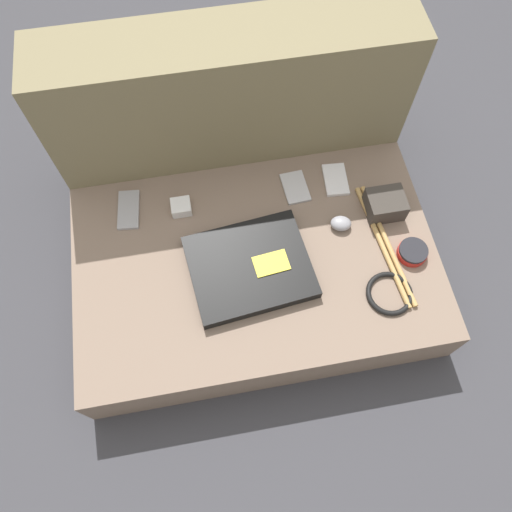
{
  "coord_description": "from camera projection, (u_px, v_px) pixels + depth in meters",
  "views": [
    {
      "loc": [
        -0.1,
        -0.56,
        1.36
      ],
      "look_at": [
        0.0,
        0.0,
        0.18
      ],
      "focal_mm": 35.0,
      "sensor_mm": 36.0,
      "label": 1
    }
  ],
  "objects": [
    {
      "name": "drumstick_pair",
      "position": [
        385.0,
        244.0,
        1.34
      ],
      "size": [
        0.07,
        0.37,
        0.01
      ],
      "rotation": [
        0.0,
        0.0,
        0.1
      ],
      "color": "tan",
      "rests_on": "couch_seat"
    },
    {
      "name": "couch_backrest",
      "position": [
        231.0,
        114.0,
        1.41
      ],
      "size": [
        0.97,
        0.2,
        0.54
      ],
      "color": "#756B4C",
      "rests_on": "ground_plane"
    },
    {
      "name": "charger_brick",
      "position": [
        181.0,
        207.0,
        1.38
      ],
      "size": [
        0.05,
        0.05,
        0.03
      ],
      "color": "silver",
      "rests_on": "couch_seat"
    },
    {
      "name": "computer_mouse",
      "position": [
        341.0,
        223.0,
        1.36
      ],
      "size": [
        0.07,
        0.06,
        0.03
      ],
      "rotation": [
        0.0,
        0.0,
        -0.24
      ],
      "color": "gray",
      "rests_on": "couch_seat"
    },
    {
      "name": "phone_silver",
      "position": [
        335.0,
        180.0,
        1.43
      ],
      "size": [
        0.07,
        0.11,
        0.01
      ],
      "rotation": [
        0.0,
        0.0,
        -0.08
      ],
      "color": "silver",
      "rests_on": "couch_seat"
    },
    {
      "name": "cable_coil",
      "position": [
        389.0,
        293.0,
        1.28
      ],
      "size": [
        0.12,
        0.12,
        0.01
      ],
      "color": "black",
      "rests_on": "couch_seat"
    },
    {
      "name": "ground_plane",
      "position": [
        256.0,
        282.0,
        1.47
      ],
      "size": [
        8.0,
        8.0,
        0.0
      ],
      "primitive_type": "plane",
      "color": "#38383D"
    },
    {
      "name": "couch_seat",
      "position": [
        256.0,
        271.0,
        1.4
      ],
      "size": [
        0.97,
        0.62,
        0.16
      ],
      "color": "#7A6656",
      "rests_on": "ground_plane"
    },
    {
      "name": "laptop",
      "position": [
        250.0,
        267.0,
        1.3
      ],
      "size": [
        0.34,
        0.29,
        0.03
      ],
      "rotation": [
        0.0,
        0.0,
        0.11
      ],
      "color": "black",
      "rests_on": "couch_seat"
    },
    {
      "name": "camera_pouch",
      "position": [
        385.0,
        204.0,
        1.37
      ],
      "size": [
        0.1,
        0.09,
        0.06
      ],
      "color": "#38332D",
      "rests_on": "couch_seat"
    },
    {
      "name": "phone_black",
      "position": [
        129.0,
        210.0,
        1.39
      ],
      "size": [
        0.07,
        0.13,
        0.01
      ],
      "rotation": [
        0.0,
        0.0,
        -0.09
      ],
      "color": "#99999E",
      "rests_on": "couch_seat"
    },
    {
      "name": "speaker_puck",
      "position": [
        413.0,
        252.0,
        1.33
      ],
      "size": [
        0.08,
        0.08,
        0.03
      ],
      "color": "red",
      "rests_on": "couch_seat"
    },
    {
      "name": "phone_small",
      "position": [
        295.0,
        187.0,
        1.42
      ],
      "size": [
        0.07,
        0.11,
        0.01
      ],
      "rotation": [
        0.0,
        0.0,
        0.06
      ],
      "color": "#B7B7BC",
      "rests_on": "couch_seat"
    }
  ]
}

